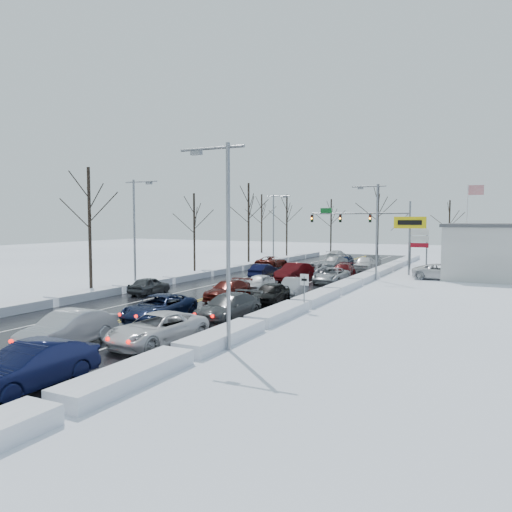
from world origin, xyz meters
The scene contains 45 objects.
ground centered at (0.00, 0.00, 0.00)m, with size 160.00×160.00×0.00m, color white.
road_surface centered at (0.00, 2.00, 0.01)m, with size 14.00×84.00×0.01m, color black.
snow_bank_left centered at (-7.60, 2.00, 0.00)m, with size 1.49×72.00×0.59m, color silver.
snow_bank_right centered at (7.60, 2.00, 0.00)m, with size 1.49×72.00×0.59m, color silver.
traffic_signal_mast centered at (3.45, 27.99, 5.48)m, with size 13.28×0.39×8.00m.
tires_plus_sign centered at (10.50, 15.99, 4.99)m, with size 3.20×0.34×6.00m.
used_vehicles_sign centered at (10.50, 22.00, 3.32)m, with size 2.20×0.22×4.65m.
speed_limit_sign centered at (8.20, -8.00, 1.63)m, with size 0.55×0.09×2.35m.
flagpole centered at (15.17, 30.00, 5.93)m, with size 1.87×1.20×10.00m.
streetlight_se centered at (8.30, -18.00, 5.31)m, with size 3.20×0.25×9.00m.
streetlight_ne centered at (8.30, 10.00, 5.31)m, with size 3.20×0.25×9.00m.
streetlight_sw centered at (-8.30, -4.00, 5.31)m, with size 3.20×0.25×9.00m.
streetlight_nw centered at (-8.30, 24.00, 5.31)m, with size 3.20×0.25×9.00m.
tree_left_b centered at (-11.50, -6.00, 6.99)m, with size 4.00×4.00×10.00m.
tree_left_c centered at (-10.50, 8.00, 5.94)m, with size 3.40×3.40×8.50m.
tree_left_d centered at (-11.20, 22.00, 7.33)m, with size 4.20×4.20×10.50m.
tree_left_e centered at (-10.80, 34.00, 6.64)m, with size 3.80×3.80×9.50m.
tree_far_a centered at (-18.00, 40.00, 6.99)m, with size 4.00×4.00×10.00m.
tree_far_b centered at (-6.00, 41.00, 6.29)m, with size 3.60×3.60×9.00m.
tree_far_c centered at (2.00, 39.00, 7.68)m, with size 4.40×4.40×11.00m.
tree_far_d centered at (12.00, 40.50, 5.94)m, with size 3.40×3.40×8.50m.
queued_car_1 centered at (1.81, -20.79, 0.00)m, with size 1.71×4.90×1.61m, color #AAACB2.
queued_car_2 centered at (1.82, -14.22, 0.00)m, with size 2.43×5.27×1.46m, color black.
queued_car_3 centered at (1.64, -6.06, 0.00)m, with size 1.92×4.71×1.37m, color #450D09.
queued_car_4 centered at (1.88, -1.60, 0.00)m, with size 1.62×4.03×1.37m, color silver.
queued_car_5 centered at (1.77, 6.25, 0.00)m, with size 1.76×5.05×1.67m, color #43090B.
queued_car_6 centered at (1.91, 10.47, 0.00)m, with size 2.20×4.78×1.33m, color #9B9DA2.
queued_car_7 centered at (1.68, 18.33, 0.00)m, with size 2.09×5.14×1.49m, color gray.
queued_car_8 centered at (1.75, 22.41, 0.00)m, with size 1.75×4.35×1.48m, color black.
queued_car_9 centered at (5.07, -25.40, 0.00)m, with size 1.66×4.76×1.57m, color black.
queued_car_10 centered at (5.08, -18.61, 0.00)m, with size 2.39×5.18×1.44m, color silver.
queued_car_11 centered at (5.32, -12.47, 0.00)m, with size 2.11×5.20×1.51m, color #393B3D.
queued_car_12 centered at (5.13, -6.41, 0.00)m, with size 1.70×4.23×1.44m, color black.
queued_car_13 centered at (5.22, -2.51, 0.00)m, with size 1.44×4.13×1.36m, color #989A9F.
queued_car_14 centered at (5.41, 6.00, 0.00)m, with size 2.31×5.00×1.39m, color #9B9EA3.
queued_car_15 centered at (5.12, 10.53, 0.00)m, with size 1.93×4.76×1.38m, color #45090B.
queued_car_16 centered at (5.37, 18.09, 0.00)m, with size 1.91×4.76×1.62m, color silver.
queued_car_17 centered at (5.26, 22.35, 0.00)m, with size 1.53×4.38×1.44m, color #45474A.
oncoming_car_0 centered at (-1.87, 7.09, 0.00)m, with size 1.46×4.18×1.38m, color black.
oncoming_car_1 centered at (-5.31, 16.52, 0.00)m, with size 2.32×5.03×1.40m, color #460E09.
oncoming_car_2 centered at (-1.86, 31.19, 0.00)m, with size 1.93×4.76×1.38m, color silver.
oncoming_car_3 centered at (-5.08, -6.44, 0.00)m, with size 1.57×3.91×1.33m, color #3C3E41.
parked_car_0 centered at (14.00, 13.26, 0.00)m, with size 2.48×5.37×1.49m, color silver.
parked_car_1 centered at (16.81, 15.25, 0.00)m, with size 2.14×5.27×1.53m, color #3A3C3F.
parked_car_2 centered at (15.02, 20.97, 0.00)m, with size 1.59×3.96×1.35m, color black.
Camera 1 is at (19.19, -36.74, 5.72)m, focal length 35.00 mm.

